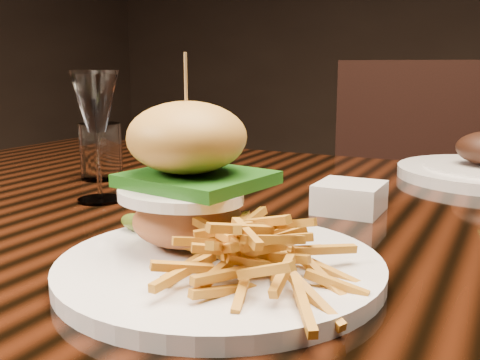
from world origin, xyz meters
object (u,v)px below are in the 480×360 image
at_px(burger_plate, 212,220).
at_px(dining_table, 311,266).
at_px(wine_glass, 96,106).
at_px(chair_far, 408,210).

bearing_deg(burger_plate, dining_table, 110.33).
bearing_deg(burger_plate, wine_glass, 170.40).
relative_size(dining_table, wine_glass, 8.94).
relative_size(burger_plate, wine_glass, 1.63).
bearing_deg(chair_far, dining_table, -94.02).
distance_m(dining_table, chair_far, 0.90).
xyz_separation_m(dining_table, burger_plate, (-0.01, -0.25, 0.13)).
bearing_deg(dining_table, burger_plate, -91.36).
bearing_deg(chair_far, burger_plate, -94.73).
relative_size(dining_table, chair_far, 1.68).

